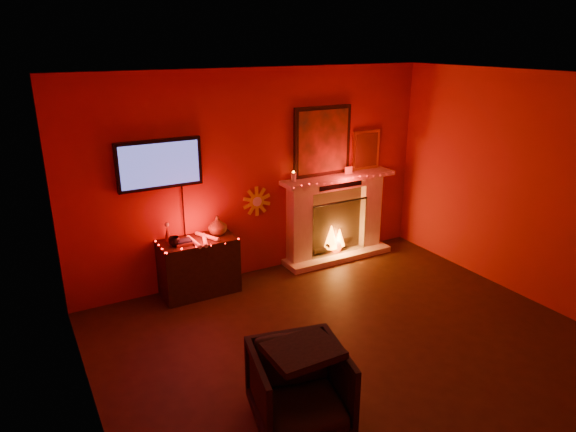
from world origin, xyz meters
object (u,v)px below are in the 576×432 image
object	(u,v)px
console_table	(199,264)
armchair	(299,388)
sunburst_clock	(257,201)
tv	(160,164)
fireplace	(335,209)

from	to	relation	value
console_table	armchair	distance (m)	2.61
console_table	armchair	bearing A→B (deg)	-92.16
sunburst_clock	armchair	bearing A→B (deg)	-109.62
tv	console_table	distance (m)	1.32
fireplace	tv	distance (m)	2.61
fireplace	sunburst_clock	bearing A→B (deg)	175.63
fireplace	tv	size ratio (longest dim) A/B	1.76
armchair	console_table	bearing A→B (deg)	100.24
tv	fireplace	bearing A→B (deg)	-1.50
armchair	fireplace	bearing A→B (deg)	63.64
sunburst_clock	fireplace	bearing A→B (deg)	-4.37
tv	console_table	world-z (taller)	tv
fireplace	sunburst_clock	world-z (taller)	fireplace
sunburst_clock	console_table	size ratio (longest dim) A/B	0.42
tv	console_table	bearing A→B (deg)	-29.65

